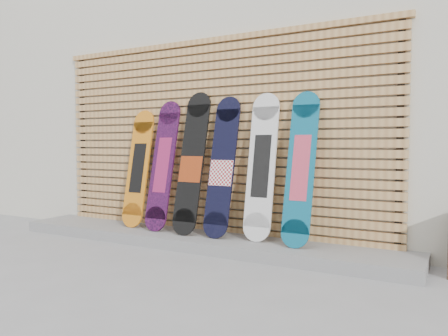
{
  "coord_description": "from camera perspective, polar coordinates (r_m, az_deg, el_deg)",
  "views": [
    {
      "loc": [
        2.38,
        -3.31,
        1.09
      ],
      "look_at": [
        0.15,
        0.75,
        0.85
      ],
      "focal_mm": 35.0,
      "sensor_mm": 36.0,
      "label": 1
    }
  ],
  "objects": [
    {
      "name": "ground",
      "position": [
        4.22,
        -6.89,
        -12.02
      ],
      "size": [
        80.0,
        80.0,
        0.0
      ],
      "primitive_type": "plane",
      "color": "gray",
      "rests_on": "ground"
    },
    {
      "name": "building",
      "position": [
        7.1,
        13.36,
        8.63
      ],
      "size": [
        12.0,
        5.0,
        3.6
      ],
      "primitive_type": "cube",
      "color": "beige",
      "rests_on": "ground"
    },
    {
      "name": "concrete_step",
      "position": [
        4.84,
        -3.62,
        -9.33
      ],
      "size": [
        4.6,
        0.7,
        0.12
      ],
      "primitive_type": "cube",
      "color": "gray",
      "rests_on": "ground"
    },
    {
      "name": "slat_wall",
      "position": [
        4.98,
        -1.87,
        4.32
      ],
      "size": [
        4.26,
        0.08,
        2.29
      ],
      "color": "#B4824B",
      "rests_on": "ground"
    },
    {
      "name": "snowboard_0",
      "position": [
        5.35,
        -11.14,
        -0.0
      ],
      "size": [
        0.29,
        0.32,
        1.4
      ],
      "color": "orange",
      "rests_on": "concrete_step"
    },
    {
      "name": "snowboard_1",
      "position": [
        5.08,
        -7.99,
        0.4
      ],
      "size": [
        0.29,
        0.38,
        1.49
      ],
      "color": "black",
      "rests_on": "concrete_step"
    },
    {
      "name": "snowboard_2",
      "position": [
        4.83,
        -4.25,
        0.63
      ],
      "size": [
        0.3,
        0.41,
        1.58
      ],
      "color": "black",
      "rests_on": "concrete_step"
    },
    {
      "name": "snowboard_3",
      "position": [
        4.65,
        -0.26,
        0.14
      ],
      "size": [
        0.29,
        0.38,
        1.51
      ],
      "color": "black",
      "rests_on": "concrete_step"
    },
    {
      "name": "snowboard_4",
      "position": [
        4.49,
        4.92,
        0.26
      ],
      "size": [
        0.3,
        0.31,
        1.52
      ],
      "color": "silver",
      "rests_on": "concrete_step"
    },
    {
      "name": "snowboard_5",
      "position": [
        4.3,
        9.99,
        0.04
      ],
      "size": [
        0.28,
        0.39,
        1.51
      ],
      "color": "#0C5B7A",
      "rests_on": "concrete_step"
    }
  ]
}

